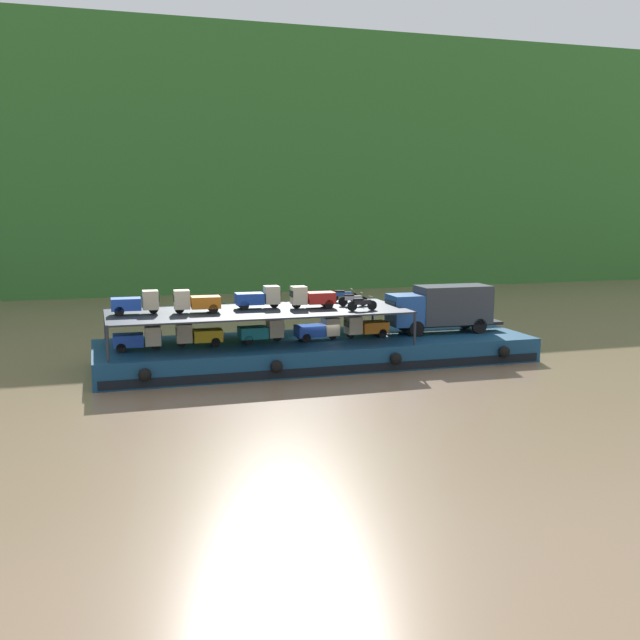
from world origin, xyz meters
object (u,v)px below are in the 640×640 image
(mini_truck_lower_aft, at_px, (198,335))
(mini_truck_lower_fore, at_px, (318,329))
(mini_truck_upper_fore, at_px, (258,297))
(motorcycle_upper_centre, at_px, (353,299))
(mini_truck_lower_mid, at_px, (262,331))
(mini_truck_lower_stern, at_px, (138,339))
(covered_lorry, at_px, (442,307))
(mini_truck_upper_mid, at_px, (196,301))
(motorcycle_upper_stbd, at_px, (343,295))
(mini_truck_upper_bow, at_px, (312,297))
(motorcycle_upper_port, at_px, (362,304))
(mini_truck_upper_stern, at_px, (136,303))
(mini_truck_lower_bow, at_px, (365,326))
(cargo_barge, at_px, (317,351))

(mini_truck_lower_aft, relative_size, mini_truck_lower_fore, 0.99)
(mini_truck_upper_fore, height_order, motorcycle_upper_centre, mini_truck_upper_fore)
(mini_truck_lower_mid, bearing_deg, mini_truck_lower_stern, -175.95)
(covered_lorry, bearing_deg, mini_truck_upper_mid, -179.57)
(motorcycle_upper_centre, relative_size, motorcycle_upper_stbd, 1.00)
(mini_truck_lower_aft, bearing_deg, covered_lorry, 0.58)
(mini_truck_lower_aft, xyz_separation_m, mini_truck_upper_mid, (-0.07, 0.04, 2.00))
(motorcycle_upper_centre, bearing_deg, motorcycle_upper_stbd, 87.46)
(mini_truck_upper_mid, height_order, motorcycle_upper_centre, mini_truck_upper_mid)
(motorcycle_upper_centre, bearing_deg, mini_truck_lower_stern, -177.57)
(mini_truck_lower_mid, relative_size, motorcycle_upper_stbd, 1.47)
(mini_truck_upper_bow, bearing_deg, motorcycle_upper_port, -38.28)
(mini_truck_upper_stern, height_order, motorcycle_upper_centre, mini_truck_upper_stern)
(mini_truck_lower_mid, height_order, mini_truck_upper_fore, mini_truck_upper_fore)
(mini_truck_lower_bow, distance_m, mini_truck_upper_mid, 10.87)
(mini_truck_lower_stern, relative_size, mini_truck_lower_fore, 0.99)
(mini_truck_upper_fore, relative_size, motorcycle_upper_port, 1.46)
(mini_truck_lower_mid, relative_size, mini_truck_upper_fore, 1.00)
(mini_truck_lower_bow, xyz_separation_m, mini_truck_upper_stern, (-14.14, 0.52, 2.00))
(cargo_barge, bearing_deg, mini_truck_upper_stern, 178.48)
(covered_lorry, relative_size, motorcycle_upper_centre, 4.16)
(mini_truck_lower_bow, bearing_deg, covered_lorry, 2.10)
(mini_truck_lower_mid, bearing_deg, motorcycle_upper_stbd, 20.12)
(mini_truck_upper_stern, xyz_separation_m, mini_truck_upper_bow, (10.61, -0.40, 0.00))
(mini_truck_upper_bow, bearing_deg, mini_truck_upper_stern, 177.83)
(mini_truck_lower_fore, bearing_deg, mini_truck_lower_bow, 3.41)
(mini_truck_lower_stern, bearing_deg, mini_truck_upper_mid, 6.29)
(mini_truck_upper_mid, distance_m, motorcycle_upper_stbd, 10.29)
(mini_truck_lower_mid, distance_m, mini_truck_upper_stern, 7.70)
(mini_truck_lower_aft, height_order, motorcycle_upper_centre, motorcycle_upper_centre)
(mini_truck_lower_aft, bearing_deg, mini_truck_upper_bow, 0.69)
(mini_truck_lower_fore, height_order, mini_truck_upper_stern, mini_truck_upper_stern)
(motorcycle_upper_stbd, bearing_deg, cargo_barge, -138.49)
(mini_truck_lower_bow, relative_size, mini_truck_upper_fore, 1.00)
(mini_truck_upper_mid, xyz_separation_m, motorcycle_upper_port, (9.74, -1.98, -0.26))
(mini_truck_upper_stern, xyz_separation_m, motorcycle_upper_centre, (13.36, -0.26, -0.26))
(mini_truck_lower_mid, distance_m, mini_truck_lower_bow, 6.71)
(mini_truck_lower_fore, bearing_deg, mini_truck_upper_stern, 176.25)
(mini_truck_lower_bow, bearing_deg, cargo_barge, 175.79)
(mini_truck_upper_fore, bearing_deg, motorcycle_upper_port, -25.99)
(mini_truck_lower_mid, bearing_deg, covered_lorry, -0.12)
(motorcycle_upper_centre, bearing_deg, mini_truck_lower_aft, -178.68)
(mini_truck_lower_aft, distance_m, motorcycle_upper_stbd, 10.37)
(mini_truck_lower_fore, height_order, motorcycle_upper_stbd, motorcycle_upper_stbd)
(cargo_barge, bearing_deg, mini_truck_upper_mid, -178.82)
(mini_truck_lower_bow, distance_m, motorcycle_upper_port, 2.75)
(mini_truck_upper_bow, xyz_separation_m, motorcycle_upper_port, (2.57, -2.03, -0.26))
(covered_lorry, height_order, mini_truck_upper_mid, mini_truck_upper_mid)
(mini_truck_lower_aft, height_order, motorcycle_upper_port, motorcycle_upper_port)
(motorcycle_upper_centre, bearing_deg, mini_truck_lower_fore, -169.43)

